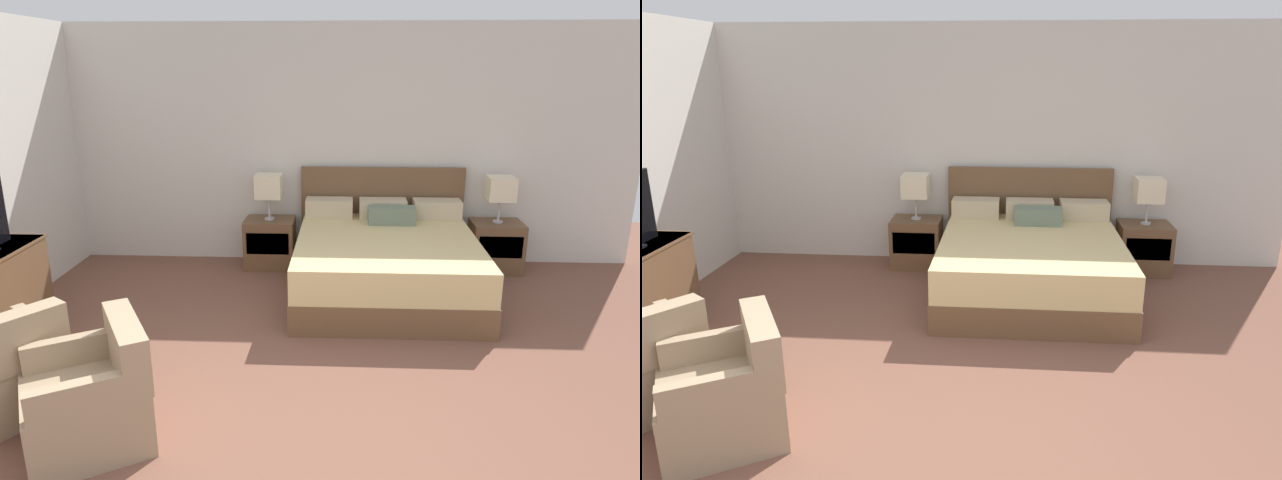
{
  "view_description": "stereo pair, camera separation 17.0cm",
  "coord_description": "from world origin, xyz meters",
  "views": [
    {
      "loc": [
        0.24,
        -2.69,
        2.21
      ],
      "look_at": [
        0.0,
        2.07,
        0.75
      ],
      "focal_mm": 32.0,
      "sensor_mm": 36.0,
      "label": 1
    },
    {
      "loc": [
        0.41,
        -2.68,
        2.21
      ],
      "look_at": [
        0.0,
        2.07,
        0.75
      ],
      "focal_mm": 32.0,
      "sensor_mm": 36.0,
      "label": 2
    }
  ],
  "objects": [
    {
      "name": "armchair_by_window",
      "position": [
        -2.0,
        0.49,
        0.28
      ],
      "size": [
        0.96,
        0.96,
        0.76
      ],
      "color": "#9E8466",
      "rests_on": "ground"
    },
    {
      "name": "nightstand_left",
      "position": [
        -0.64,
        3.48,
        0.28
      ],
      "size": [
        0.55,
        0.45,
        0.55
      ],
      "color": "brown",
      "rests_on": "ground"
    },
    {
      "name": "nightstand_right",
      "position": [
        1.9,
        3.48,
        0.28
      ],
      "size": [
        0.55,
        0.45,
        0.55
      ],
      "color": "brown",
      "rests_on": "ground"
    },
    {
      "name": "armchair_companion",
      "position": [
        -1.28,
        0.24,
        0.28
      ],
      "size": [
        0.94,
        0.94,
        0.76
      ],
      "color": "#9E8466",
      "rests_on": "ground"
    },
    {
      "name": "wall_back",
      "position": [
        0.0,
        3.8,
        1.34
      ],
      "size": [
        6.98,
        0.06,
        2.67
      ],
      "primitive_type": "cube",
      "color": "beige",
      "rests_on": "ground"
    },
    {
      "name": "bed",
      "position": [
        0.63,
        2.76,
        0.32
      ],
      "size": [
        1.85,
        2.05,
        1.12
      ],
      "color": "brown",
      "rests_on": "ground"
    },
    {
      "name": "table_lamp_right",
      "position": [
        1.9,
        3.48,
        0.93
      ],
      "size": [
        0.29,
        0.29,
        0.51
      ],
      "color": "#B7B7BC",
      "rests_on": "nightstand_right"
    },
    {
      "name": "ground_plane",
      "position": [
        0.0,
        0.0,
        0.0
      ],
      "size": [
        11.3,
        11.3,
        0.0
      ],
      "primitive_type": "plane",
      "color": "brown"
    },
    {
      "name": "table_lamp_left",
      "position": [
        -0.64,
        3.48,
        0.93
      ],
      "size": [
        0.29,
        0.29,
        0.51
      ],
      "color": "#B7B7BC",
      "rests_on": "nightstand_left"
    }
  ]
}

